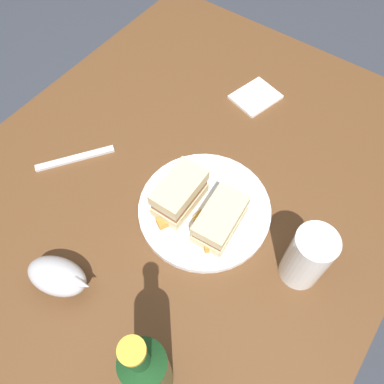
{
  "coord_description": "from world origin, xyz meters",
  "views": [
    {
      "loc": [
        0.34,
        0.28,
        1.42
      ],
      "look_at": [
        0.01,
        0.04,
        0.74
      ],
      "focal_mm": 36.21,
      "sensor_mm": 36.0,
      "label": 1
    }
  ],
  "objects_px": {
    "pint_glass": "(306,259)",
    "cider_bottle": "(147,370)",
    "sandwich_half_left": "(179,194)",
    "sandwich_half_right": "(220,219)",
    "gravy_boat": "(58,276)",
    "plate": "(205,209)",
    "napkin": "(256,97)",
    "fork": "(75,158)"
  },
  "relations": [
    {
      "from": "pint_glass",
      "to": "cider_bottle",
      "type": "bearing_deg",
      "value": -19.25
    },
    {
      "from": "sandwich_half_left",
      "to": "sandwich_half_right",
      "type": "distance_m",
      "value": 0.1
    },
    {
      "from": "sandwich_half_right",
      "to": "gravy_boat",
      "type": "xyz_separation_m",
      "value": [
        0.27,
        -0.17,
        -0.0
      ]
    },
    {
      "from": "cider_bottle",
      "to": "sandwich_half_left",
      "type": "bearing_deg",
      "value": -150.82
    },
    {
      "from": "sandwich_half_right",
      "to": "pint_glass",
      "type": "height_order",
      "value": "pint_glass"
    },
    {
      "from": "pint_glass",
      "to": "cider_bottle",
      "type": "relative_size",
      "value": 0.5
    },
    {
      "from": "plate",
      "to": "napkin",
      "type": "bearing_deg",
      "value": -166.66
    },
    {
      "from": "fork",
      "to": "plate",
      "type": "bearing_deg",
      "value": 136.85
    },
    {
      "from": "plate",
      "to": "gravy_boat",
      "type": "xyz_separation_m",
      "value": [
        0.29,
        -0.13,
        0.04
      ]
    },
    {
      "from": "sandwich_half_left",
      "to": "napkin",
      "type": "bearing_deg",
      "value": -174.77
    },
    {
      "from": "gravy_boat",
      "to": "cider_bottle",
      "type": "height_order",
      "value": "cider_bottle"
    },
    {
      "from": "sandwich_half_left",
      "to": "napkin",
      "type": "relative_size",
      "value": 1.08
    },
    {
      "from": "pint_glass",
      "to": "napkin",
      "type": "height_order",
      "value": "pint_glass"
    },
    {
      "from": "napkin",
      "to": "fork",
      "type": "distance_m",
      "value": 0.47
    },
    {
      "from": "plate",
      "to": "gravy_boat",
      "type": "distance_m",
      "value": 0.31
    },
    {
      "from": "plate",
      "to": "sandwich_half_right",
      "type": "distance_m",
      "value": 0.06
    },
    {
      "from": "sandwich_half_left",
      "to": "fork",
      "type": "bearing_deg",
      "value": -81.07
    },
    {
      "from": "plate",
      "to": "sandwich_half_left",
      "type": "relative_size",
      "value": 2.33
    },
    {
      "from": "sandwich_half_left",
      "to": "sandwich_half_right",
      "type": "xyz_separation_m",
      "value": [
        -0.0,
        0.1,
        -0.01
      ]
    },
    {
      "from": "plate",
      "to": "fork",
      "type": "relative_size",
      "value": 1.54
    },
    {
      "from": "sandwich_half_left",
      "to": "sandwich_half_right",
      "type": "relative_size",
      "value": 0.94
    },
    {
      "from": "gravy_boat",
      "to": "sandwich_half_left",
      "type": "bearing_deg",
      "value": 163.71
    },
    {
      "from": "sandwich_half_right",
      "to": "napkin",
      "type": "relative_size",
      "value": 1.15
    },
    {
      "from": "plate",
      "to": "gravy_boat",
      "type": "height_order",
      "value": "gravy_boat"
    },
    {
      "from": "napkin",
      "to": "sandwich_half_right",
      "type": "bearing_deg",
      "value": 19.84
    },
    {
      "from": "sandwich_half_left",
      "to": "sandwich_half_right",
      "type": "height_order",
      "value": "sandwich_half_left"
    },
    {
      "from": "gravy_boat",
      "to": "napkin",
      "type": "height_order",
      "value": "gravy_boat"
    },
    {
      "from": "sandwich_half_left",
      "to": "pint_glass",
      "type": "xyz_separation_m",
      "value": [
        -0.02,
        0.27,
        0.01
      ]
    },
    {
      "from": "plate",
      "to": "gravy_boat",
      "type": "bearing_deg",
      "value": -23.67
    },
    {
      "from": "plate",
      "to": "cider_bottle",
      "type": "xyz_separation_m",
      "value": [
        0.31,
        0.11,
        0.11
      ]
    },
    {
      "from": "sandwich_half_right",
      "to": "gravy_boat",
      "type": "relative_size",
      "value": 0.94
    },
    {
      "from": "plate",
      "to": "cider_bottle",
      "type": "relative_size",
      "value": 0.97
    },
    {
      "from": "cider_bottle",
      "to": "napkin",
      "type": "relative_size",
      "value": 2.58
    },
    {
      "from": "pint_glass",
      "to": "napkin",
      "type": "distance_m",
      "value": 0.47
    },
    {
      "from": "napkin",
      "to": "gravy_boat",
      "type": "bearing_deg",
      "value": -3.98
    },
    {
      "from": "pint_glass",
      "to": "fork",
      "type": "distance_m",
      "value": 0.55
    },
    {
      "from": "plate",
      "to": "napkin",
      "type": "distance_m",
      "value": 0.35
    },
    {
      "from": "sandwich_half_right",
      "to": "fork",
      "type": "bearing_deg",
      "value": -82.99
    },
    {
      "from": "pint_glass",
      "to": "gravy_boat",
      "type": "bearing_deg",
      "value": -50.94
    },
    {
      "from": "sandwich_half_left",
      "to": "plate",
      "type": "bearing_deg",
      "value": 114.0
    },
    {
      "from": "sandwich_half_right",
      "to": "cider_bottle",
      "type": "bearing_deg",
      "value": 12.56
    },
    {
      "from": "sandwich_half_right",
      "to": "napkin",
      "type": "distance_m",
      "value": 0.39
    }
  ]
}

